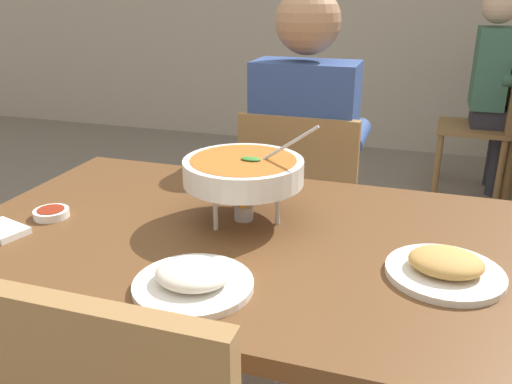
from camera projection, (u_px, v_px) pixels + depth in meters
dining_table_main at (238, 271)px, 1.33m from camera, size 1.36×0.86×0.75m
chair_diner_main at (302, 212)px, 2.02m from camera, size 0.44×0.44×0.90m
diner_main at (306, 150)px, 1.96m from camera, size 0.40×0.45×1.31m
curry_bowl at (243, 172)px, 1.32m from camera, size 0.33×0.30×0.26m
rice_plate at (193, 279)px, 1.05m from camera, size 0.24×0.24×0.06m
appetizer_plate at (445, 267)px, 1.09m from camera, size 0.24×0.24×0.06m
sauce_dish at (51, 213)px, 1.38m from camera, size 0.09×0.09×0.02m
napkin_folded at (2, 230)px, 1.29m from camera, size 0.14×0.11×0.02m
chair_bg_middle at (490, 118)px, 3.46m from camera, size 0.46×0.46×0.90m
patron_bg_middle at (495, 80)px, 3.43m from camera, size 0.45×0.40×1.31m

